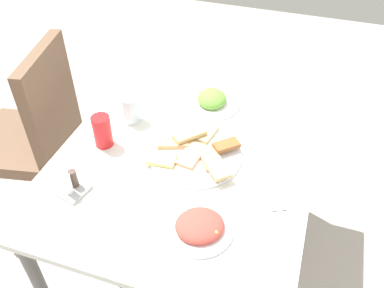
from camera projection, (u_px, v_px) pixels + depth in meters
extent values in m
plane|color=#AFA59E|center=(190.00, 260.00, 1.96)|extent=(6.00, 6.00, 0.00)
cube|color=white|center=(190.00, 149.00, 1.49)|extent=(1.13, 0.88, 0.02)
cylinder|color=#565453|center=(297.00, 155.00, 2.00)|extent=(0.04, 0.04, 0.70)
cylinder|color=#565453|center=(153.00, 124.00, 2.18)|extent=(0.04, 0.04, 0.70)
cube|color=brown|center=(24.00, 143.00, 1.93)|extent=(0.49, 0.49, 0.06)
cube|color=brown|center=(50.00, 100.00, 1.74)|extent=(0.40, 0.13, 0.46)
cylinder|color=#996A4D|center=(18.00, 150.00, 2.24)|extent=(0.03, 0.03, 0.41)
cylinder|color=#996A4D|center=(85.00, 155.00, 2.21)|extent=(0.03, 0.03, 0.41)
cylinder|color=#996A4D|center=(59.00, 210.00, 1.93)|extent=(0.03, 0.03, 0.41)
cylinder|color=white|center=(195.00, 154.00, 1.44)|extent=(0.33, 0.33, 0.01)
cube|color=tan|center=(210.00, 158.00, 1.40)|extent=(0.13, 0.12, 0.02)
cube|color=#EAAA79|center=(191.00, 155.00, 1.42)|extent=(0.14, 0.08, 0.01)
cube|color=#9C5C2F|center=(227.00, 145.00, 1.43)|extent=(0.10, 0.10, 0.01)
cube|color=#D4B875|center=(190.00, 134.00, 1.47)|extent=(0.12, 0.12, 0.01)
cube|color=tan|center=(173.00, 143.00, 1.46)|extent=(0.09, 0.12, 0.02)
cube|color=#DEC688|center=(207.00, 133.00, 1.51)|extent=(0.12, 0.07, 0.01)
cube|color=#DAB479|center=(217.00, 168.00, 1.35)|extent=(0.12, 0.11, 0.01)
cube|color=#DACE78|center=(162.00, 159.00, 1.40)|extent=(0.08, 0.11, 0.01)
cylinder|color=white|center=(200.00, 229.00, 1.20)|extent=(0.20, 0.20, 0.01)
ellipsoid|color=#D5473C|center=(200.00, 225.00, 1.19)|extent=(0.19, 0.19, 0.04)
sphere|color=#F7D452|center=(215.00, 233.00, 1.16)|extent=(0.03, 0.03, 0.03)
cylinder|color=white|center=(212.00, 103.00, 1.67)|extent=(0.23, 0.23, 0.01)
ellipsoid|color=#6DAF40|center=(212.00, 99.00, 1.66)|extent=(0.16, 0.15, 0.06)
sphere|color=#DECF50|center=(220.00, 99.00, 1.66)|extent=(0.03, 0.03, 0.03)
cylinder|color=red|center=(102.00, 131.00, 1.45)|extent=(0.07, 0.07, 0.12)
cylinder|color=silver|center=(131.00, 109.00, 1.56)|extent=(0.07, 0.07, 0.11)
cube|color=white|center=(275.00, 189.00, 1.32)|extent=(0.14, 0.14, 0.00)
cube|color=silver|center=(281.00, 189.00, 1.32)|extent=(0.17, 0.06, 0.00)
cube|color=silver|center=(269.00, 187.00, 1.32)|extent=(0.19, 0.08, 0.00)
cube|color=#B2B2B7|center=(73.00, 190.00, 1.31)|extent=(0.11, 0.11, 0.01)
cylinder|color=white|center=(68.00, 184.00, 1.27)|extent=(0.03, 0.03, 0.07)
cylinder|color=#503D35|center=(73.00, 178.00, 1.30)|extent=(0.03, 0.03, 0.06)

